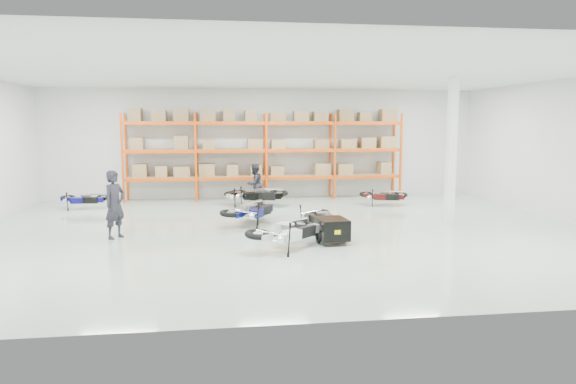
{
  "coord_description": "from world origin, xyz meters",
  "views": [
    {
      "loc": [
        -1.88,
        -14.48,
        3.06
      ],
      "look_at": [
        0.09,
        0.21,
        1.1
      ],
      "focal_mm": 32.0,
      "sensor_mm": 36.0,
      "label": 1
    }
  ],
  "objects": [
    {
      "name": "moto_silver_left",
      "position": [
        -0.26,
        -2.27,
        0.58
      ],
      "size": [
        2.04,
        1.95,
        1.22
      ],
      "primitive_type": null,
      "rotation": [
        0.0,
        -0.09,
        2.29
      ],
      "color": "silver",
      "rests_on": "ground"
    },
    {
      "name": "person_left",
      "position": [
        -4.69,
        -0.37,
        0.92
      ],
      "size": [
        0.74,
        0.8,
        1.84
      ],
      "primitive_type": "imported",
      "rotation": [
        0.0,
        0.0,
        0.97
      ],
      "color": "#222028",
      "rests_on": "ground"
    },
    {
      "name": "moto_black_far_left",
      "position": [
        -0.92,
        1.43,
        0.49
      ],
      "size": [
        1.44,
        1.8,
        1.04
      ],
      "primitive_type": null,
      "rotation": [
        0.0,
        -0.09,
        2.68
      ],
      "color": "black",
      "rests_on": "ground"
    },
    {
      "name": "moto_blue_centre",
      "position": [
        -0.95,
        0.89,
        0.58
      ],
      "size": [
        1.83,
        2.11,
        1.23
      ],
      "primitive_type": null,
      "rotation": [
        0.0,
        -0.09,
        2.56
      ],
      "color": "#080D51",
      "rests_on": "ground"
    },
    {
      "name": "pallet_rack",
      "position": [
        -0.0,
        6.45,
        2.26
      ],
      "size": [
        11.28,
        0.98,
        3.62
      ],
      "color": "#DE490B",
      "rests_on": "ground"
    },
    {
      "name": "moto_back_b",
      "position": [
        -0.79,
        4.64,
        0.52
      ],
      "size": [
        1.83,
        1.15,
        1.1
      ],
      "primitive_type": null,
      "rotation": [
        0.0,
        -0.09,
        1.38
      ],
      "color": "silver",
      "rests_on": "ground"
    },
    {
      "name": "structural_column",
      "position": [
        5.2,
        0.5,
        2.25
      ],
      "size": [
        0.25,
        0.25,
        4.5
      ],
      "primitive_type": "cube",
      "color": "white",
      "rests_on": "ground"
    },
    {
      "name": "moto_back_d",
      "position": [
        4.28,
        4.11,
        0.48
      ],
      "size": [
        1.71,
        1.15,
        1.01
      ],
      "primitive_type": null,
      "rotation": [
        0.0,
        -0.09,
        1.31
      ],
      "color": "#450D0F",
      "rests_on": "ground"
    },
    {
      "name": "moto_back_a",
      "position": [
        -6.79,
        4.76,
        0.48
      ],
      "size": [
        1.62,
        0.91,
        1.01
      ],
      "primitive_type": null,
      "rotation": [
        0.0,
        -0.09,
        1.48
      ],
      "color": "navy",
      "rests_on": "ground"
    },
    {
      "name": "room",
      "position": [
        0.0,
        0.0,
        2.25
      ],
      "size": [
        18.0,
        18.0,
        18.0
      ],
      "color": "#A8BBAA",
      "rests_on": "ground"
    },
    {
      "name": "moto_touring_right",
      "position": [
        0.98,
        -0.14,
        0.5
      ],
      "size": [
        0.94,
        1.69,
        1.05
      ],
      "primitive_type": null,
      "rotation": [
        0.0,
        -0.09,
        0.08
      ],
      "color": "black",
      "rests_on": "ground"
    },
    {
      "name": "trailer",
      "position": [
        0.98,
        -1.74,
        0.37
      ],
      "size": [
        0.81,
        1.55,
        0.64
      ],
      "rotation": [
        0.0,
        0.0,
        0.09
      ],
      "color": "black",
      "rests_on": "ground"
    },
    {
      "name": "moto_back_c",
      "position": [
        -0.48,
        4.49,
        0.58
      ],
      "size": [
        2.07,
        1.34,
        1.23
      ],
      "primitive_type": null,
      "rotation": [
        0.0,
        -0.09,
        1.35
      ],
      "color": "black",
      "rests_on": "ground"
    },
    {
      "name": "person_back",
      "position": [
        -0.54,
        5.25,
        0.77
      ],
      "size": [
        0.94,
        0.94,
        1.54
      ],
      "primitive_type": "imported",
      "rotation": [
        0.0,
        0.0,
        3.9
      ],
      "color": "black",
      "rests_on": "ground"
    }
  ]
}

